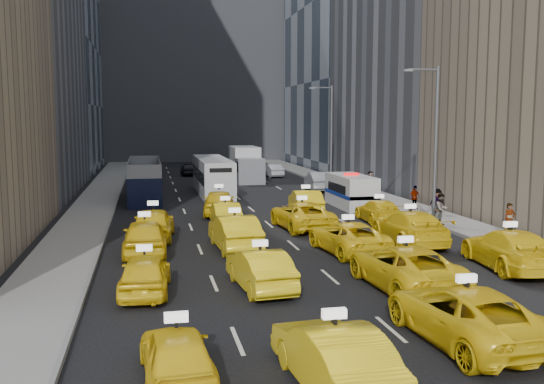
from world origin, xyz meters
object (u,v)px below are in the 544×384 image
Objects in this scene: double_decker at (145,180)px; box_truck at (246,164)px; nypd_van at (351,192)px; taxi_1 at (334,356)px; city_bus at (213,176)px; taxi_0 at (177,354)px; taxi_2 at (465,314)px; pedestrian_0 at (510,219)px.

box_truck is (9.65, 12.07, 0.18)m from double_decker.
taxi_1 is at bearing -101.92° from nypd_van.
city_bus is at bearing 22.89° from double_decker.
box_truck reaches higher than taxi_0.
city_bus is at bearing -120.41° from box_truck.
taxi_0 is at bearing -107.19° from box_truck.
taxi_2 is at bearing -159.72° from taxi_1.
taxi_0 is 22.22m from pedestrian_0.
pedestrian_0 is at bearing -62.83° from nypd_van.
pedestrian_0 reaches higher than taxi_0.
double_decker reaches higher than taxi_2.
taxi_1 is 28.69m from nypd_van.
double_decker reaches higher than city_bus.
taxi_1 is 46.10m from box_truck.
taxi_1 is 0.62× the size of box_truck.
taxi_2 is (7.86, 1.06, 0.10)m from taxi_0.
taxi_1 is 0.83× the size of taxi_2.
taxi_1 is at bearing -86.65° from double_decker.
pedestrian_0 is (17.44, 13.76, 0.32)m from taxi_0.
taxi_2 is 0.97× the size of nypd_van.
double_decker is (-8.65, 31.61, 0.70)m from taxi_2.
taxi_2 reaches higher than taxi_1.
taxi_2 is 0.50× the size of city_bus.
pedestrian_0 is (9.59, 12.70, 0.21)m from taxi_2.
nypd_van reaches higher than taxi_1.
taxi_2 is 25.46m from nypd_van.
nypd_van is at bearing -83.02° from box_truck.
box_truck is 4.50× the size of pedestrian_0.
pedestrian_0 reaches higher than taxi_1.
city_bus reaches higher than taxi_1.
double_decker is (-4.24, 33.70, 0.71)m from taxi_1.
nypd_van reaches higher than pedestrian_0.
box_truck is (8.86, 44.74, 0.98)m from taxi_0.
taxi_0 is at bearing -141.97° from pedestrian_0.
taxi_1 is at bearing 160.13° from taxi_0.
nypd_van is (5.33, 24.90, 0.30)m from taxi_2.
nypd_van is (13.18, 25.96, 0.40)m from taxi_0.
nypd_van is at bearing -114.92° from taxi_1.
double_decker is at bearing 162.26° from nypd_van.
city_bus is (-3.25, 34.33, 0.66)m from taxi_2.
pedestrian_0 is at bearing -138.50° from taxi_1.
city_bus is at bearing 120.45° from pedestrian_0.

